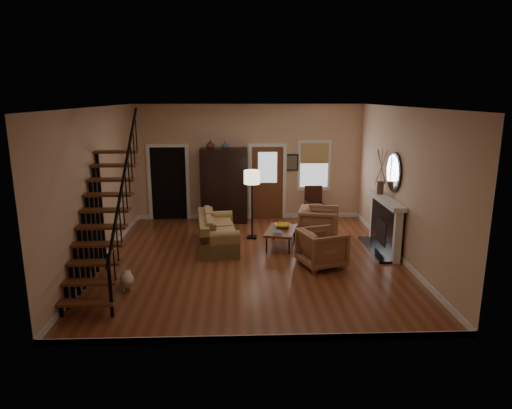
{
  "coord_description": "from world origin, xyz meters",
  "views": [
    {
      "loc": [
        -0.28,
        -9.52,
        3.53
      ],
      "look_at": [
        0.1,
        0.4,
        1.15
      ],
      "focal_mm": 32.0,
      "sensor_mm": 36.0,
      "label": 1
    }
  ],
  "objects_px": {
    "armchair_right": "(319,225)",
    "side_chair": "(314,205)",
    "floor_lamp": "(252,205)",
    "armchair_left": "(322,248)",
    "sofa": "(218,232)",
    "coffee_table": "(281,238)",
    "armoire": "(224,186)"
  },
  "relations": [
    {
      "from": "armchair_left",
      "to": "floor_lamp",
      "type": "height_order",
      "value": "floor_lamp"
    },
    {
      "from": "armchair_right",
      "to": "armchair_left",
      "type": "bearing_deg",
      "value": -173.73
    },
    {
      "from": "sofa",
      "to": "coffee_table",
      "type": "relative_size",
      "value": 1.79
    },
    {
      "from": "armchair_left",
      "to": "armchair_right",
      "type": "relative_size",
      "value": 0.92
    },
    {
      "from": "armchair_right",
      "to": "side_chair",
      "type": "bearing_deg",
      "value": 8.28
    },
    {
      "from": "armoire",
      "to": "armchair_left",
      "type": "relative_size",
      "value": 2.4
    },
    {
      "from": "armchair_left",
      "to": "floor_lamp",
      "type": "bearing_deg",
      "value": 16.61
    },
    {
      "from": "sofa",
      "to": "floor_lamp",
      "type": "relative_size",
      "value": 1.15
    },
    {
      "from": "armchair_left",
      "to": "side_chair",
      "type": "relative_size",
      "value": 0.86
    },
    {
      "from": "coffee_table",
      "to": "armchair_right",
      "type": "bearing_deg",
      "value": 20.55
    },
    {
      "from": "armchair_left",
      "to": "side_chair",
      "type": "height_order",
      "value": "side_chair"
    },
    {
      "from": "coffee_table",
      "to": "armchair_right",
      "type": "xyz_separation_m",
      "value": [
        0.97,
        0.36,
        0.22
      ]
    },
    {
      "from": "armoire",
      "to": "armchair_right",
      "type": "bearing_deg",
      "value": -39.43
    },
    {
      "from": "armoire",
      "to": "sofa",
      "type": "xyz_separation_m",
      "value": [
        -0.09,
        -2.25,
        -0.68
      ]
    },
    {
      "from": "armoire",
      "to": "side_chair",
      "type": "xyz_separation_m",
      "value": [
        2.55,
        -0.2,
        -0.54
      ]
    },
    {
      "from": "floor_lamp",
      "to": "side_chair",
      "type": "relative_size",
      "value": 1.7
    },
    {
      "from": "armchair_left",
      "to": "coffee_table",
      "type": "bearing_deg",
      "value": 11.49
    },
    {
      "from": "coffee_table",
      "to": "side_chair",
      "type": "height_order",
      "value": "side_chair"
    },
    {
      "from": "armchair_right",
      "to": "side_chair",
      "type": "height_order",
      "value": "side_chair"
    },
    {
      "from": "armchair_right",
      "to": "floor_lamp",
      "type": "relative_size",
      "value": 0.55
    },
    {
      "from": "armchair_left",
      "to": "armchair_right",
      "type": "xyz_separation_m",
      "value": [
        0.22,
        1.66,
        0.03
      ]
    },
    {
      "from": "coffee_table",
      "to": "floor_lamp",
      "type": "bearing_deg",
      "value": 132.84
    },
    {
      "from": "armoire",
      "to": "floor_lamp",
      "type": "relative_size",
      "value": 1.21
    },
    {
      "from": "armchair_left",
      "to": "armchair_right",
      "type": "distance_m",
      "value": 1.67
    },
    {
      "from": "armoire",
      "to": "armchair_left",
      "type": "height_order",
      "value": "armoire"
    },
    {
      "from": "sofa",
      "to": "side_chair",
      "type": "relative_size",
      "value": 1.96
    },
    {
      "from": "coffee_table",
      "to": "armchair_left",
      "type": "distance_m",
      "value": 1.51
    },
    {
      "from": "armchair_right",
      "to": "side_chair",
      "type": "xyz_separation_m",
      "value": [
        0.17,
        1.76,
        0.08
      ]
    },
    {
      "from": "floor_lamp",
      "to": "armchair_left",
      "type": "bearing_deg",
      "value": -54.94
    },
    {
      "from": "armchair_right",
      "to": "floor_lamp",
      "type": "xyz_separation_m",
      "value": [
        -1.64,
        0.36,
        0.43
      ]
    },
    {
      "from": "floor_lamp",
      "to": "side_chair",
      "type": "xyz_separation_m",
      "value": [
        1.81,
        1.4,
        -0.36
      ]
    },
    {
      "from": "armchair_right",
      "to": "side_chair",
      "type": "distance_m",
      "value": 1.77
    }
  ]
}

